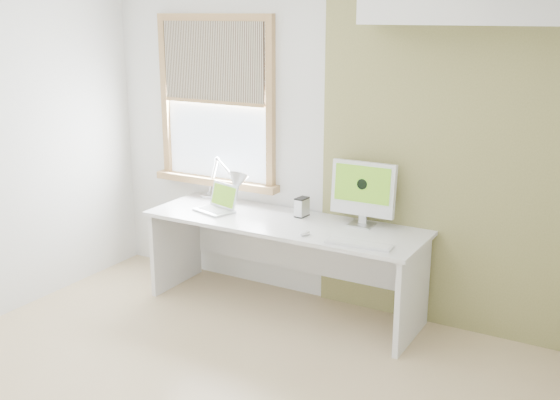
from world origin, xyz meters
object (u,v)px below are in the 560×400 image
Objects in this scene: desk at (287,243)px; laptop at (218,204)px; desk_lamp at (231,183)px; external_drive at (302,207)px; imac at (363,190)px.

desk is 0.65m from laptop.
desk_lamp reaches higher than laptop.
external_drive is at bearing 2.42° from desk_lamp.
imac is at bearing 4.00° from external_drive.
desk is 4.47× the size of imac.
desk_lamp is 1.14m from imac.
external_drive is 0.31× the size of imac.
laptop is 0.73× the size of imac.
desk is 6.13× the size of laptop.
imac is at bearing 3.11° from desk_lamp.
desk is at bearing -8.87° from desk_lamp.
desk is 0.74m from imac.
desk is at bearing -164.90° from imac.
external_drive is 0.53m from imac.
external_drive is (0.66, 0.19, 0.02)m from laptop.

